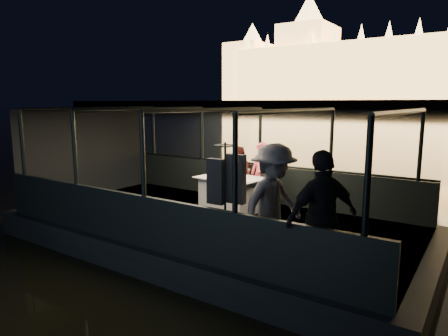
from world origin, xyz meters
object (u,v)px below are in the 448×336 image
Objects in this scene: passenger_dark at (322,223)px; person_woman_coral at (261,175)px; coat_stand at (225,202)px; person_man_maroon at (239,173)px; wine_bottle at (211,170)px; chair_port_right at (260,190)px; chair_port_left at (233,185)px; dining_table_central at (231,194)px; passenger_stripe at (273,209)px.

person_woman_coral is at bearing -105.82° from passenger_dark.
passenger_dark is (2.67, -3.21, 0.10)m from person_woman_coral.
coat_stand reaches higher than person_woman_coral.
person_man_maroon is 0.93m from wine_bottle.
chair_port_right is 0.61× the size of person_man_maroon.
coat_stand is at bearing -57.14° from chair_port_right.
chair_port_left is 3.55m from coat_stand.
dining_table_central is at bearing 121.12° from coat_stand.
coat_stand reaches higher than chair_port_right.
wine_bottle is (-1.87, 2.24, 0.02)m from coat_stand.
coat_stand is at bearing -66.79° from chair_port_left.
person_woman_coral is 0.62m from person_man_maroon.
passenger_stripe is at bearing -45.18° from dining_table_central.
dining_table_central is 0.79× the size of coat_stand.
passenger_stripe is at bearing -37.94° from wine_bottle.
person_woman_coral is at bearing 127.72° from chair_port_right.
passenger_stripe is at bearing -37.04° from person_man_maroon.
passenger_stripe is (2.20, -2.21, 0.47)m from dining_table_central.
chair_port_right is 0.42m from person_woman_coral.
chair_port_right is at bearing 46.45° from passenger_stripe.
person_man_maroon is at bearing 77.99° from wine_bottle.
coat_stand is at bearing -58.88° from dining_table_central.
dining_table_central is at bearing -68.34° from chair_port_left.
person_woman_coral is (-1.06, 3.13, -0.15)m from coat_stand.
coat_stand is at bearing -48.38° from person_man_maroon.
person_man_maroon is 4.60m from passenger_dark.
coat_stand is 6.88× the size of wine_bottle.
person_woman_coral is at bearing 13.38° from person_man_maroon.
wine_bottle is at bearing -88.63° from person_man_maroon.
passenger_dark is 4.18m from wine_bottle.
passenger_dark is at bearing -49.85° from chair_port_left.
chair_port_left is at bearing 56.02° from passenger_stripe.
passenger_dark is (3.29, -3.21, 0.10)m from person_man_maroon.
chair_port_left is 4.63m from passenger_dark.
passenger_stripe reaches higher than chair_port_left.
dining_table_central is 0.68m from chair_port_right.
wine_bottle is (-3.48, 2.32, 0.06)m from passenger_dark.
person_man_maroon is 0.75× the size of passenger_dark.
passenger_stripe is 0.91m from passenger_dark.
coat_stand reaches higher than wine_bottle.
person_woman_coral is 3.45m from passenger_stripe.
person_woman_coral is 5.71× the size of wine_bottle.
passenger_dark reaches higher than person_woman_coral.
wine_bottle reaches higher than chair_port_right.
person_woman_coral is 0.83× the size of passenger_dark.
passenger_dark reaches higher than person_man_maroon.
person_woman_coral is at bearing 47.87° from wine_bottle.
chair_port_right is 0.46× the size of coat_stand.
passenger_stripe reaches higher than person_man_maroon.
chair_port_right is 0.46× the size of passenger_stripe.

